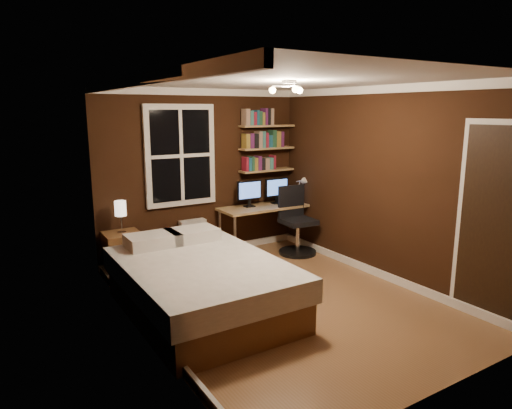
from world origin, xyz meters
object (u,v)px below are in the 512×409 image
radiator (193,239)px  desk_lamp (301,189)px  monitor_left (249,194)px  bedside_lamp (121,217)px  desk (266,210)px  monitor_right (277,191)px  office_chair (296,228)px  bed (201,285)px  nightstand (123,254)px

radiator → desk_lamp: (1.81, -0.26, 0.64)m
radiator → monitor_left: (0.92, -0.12, 0.62)m
bedside_lamp → desk: bearing=-1.3°
bedside_lamp → desk_lamp: size_ratio=0.99×
bedside_lamp → monitor_right: (2.52, 0.02, 0.12)m
office_chair → bedside_lamp: bearing=173.7°
bedside_lamp → desk_lamp: desk_lamp is taller
office_chair → radiator: bearing=161.9°
bed → office_chair: bearing=28.3°
nightstand → monitor_left: bearing=2.1°
radiator → monitor_left: monitor_left is taller
monitor_left → desk: bearing=-16.4°
monitor_right → desk_lamp: size_ratio=0.97×
desk_lamp → bed: bearing=-149.1°
nightstand → monitor_right: size_ratio=1.38×
desk → office_chair: 0.56m
desk → monitor_right: 0.38m
radiator → office_chair: (1.48, -0.59, 0.11)m
radiator → monitor_left: size_ratio=1.40×
monitor_right → bedside_lamp: bearing=-179.5°
office_chair → bed: bearing=-148.0°
bedside_lamp → office_chair: size_ratio=0.42×
monitor_left → desk_lamp: size_ratio=0.97×
nightstand → monitor_right: (2.52, 0.02, 0.63)m
bed → desk: (1.86, 1.57, 0.34)m
bed → nightstand: 1.67m
desk → desk_lamp: desk_lamp is taller
bed → desk_lamp: desk_lamp is taller
monitor_left → monitor_right: bearing=0.0°
bed → monitor_left: (1.60, 1.64, 0.61)m
nightstand → monitor_left: (2.00, 0.02, 0.63)m
radiator → desk: bearing=-9.3°
monitor_right → desk: bearing=-163.7°
bed → bedside_lamp: 1.74m
monitor_right → desk_lamp: 0.40m
desk_lamp → monitor_right: bearing=158.8°
bedside_lamp → radiator: bedside_lamp is taller
nightstand → monitor_left: 2.10m
desk → monitor_left: 0.38m
nightstand → bedside_lamp: bearing=0.0°
radiator → office_chair: bearing=-21.8°
nightstand → monitor_right: bearing=1.9°
bed → radiator: size_ratio=3.65×
desk → desk_lamp: (0.63, -0.07, 0.28)m
nightstand → desk: desk is taller
desk → desk_lamp: bearing=-6.4°
bedside_lamp → desk_lamp: 2.90m
bed → monitor_left: 2.37m
radiator → monitor_right: bearing=-4.7°
bed → monitor_right: monitor_right is taller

